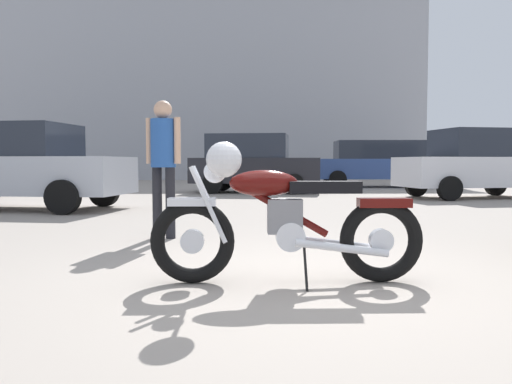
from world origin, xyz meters
The scene contains 8 objects.
ground_plane centered at (0.00, 0.00, 0.00)m, with size 80.00×80.00×0.00m, color gray.
vintage_motorcycle centered at (-0.22, 0.07, 0.49)m, with size 2.08×0.74×1.07m.
bystander centered at (-1.50, 2.43, 1.02)m, with size 0.44×0.30×1.66m.
white_estate_far centered at (-0.35, 12.01, 0.92)m, with size 4.08×2.21×1.78m.
dark_sedan_left centered at (5.47, 9.52, 0.92)m, with size 4.13×2.32×1.78m.
red_hatchback_near centered at (-4.97, 6.34, 0.84)m, with size 4.40×2.37×1.67m.
pale_sedan_back centered at (4.36, 15.60, 0.94)m, with size 4.75×2.09×1.74m.
industrial_building centered at (-2.72, 27.85, 5.15)m, with size 23.74×8.83×10.27m.
Camera 1 is at (-0.45, -3.79, 0.91)m, focal length 36.11 mm.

